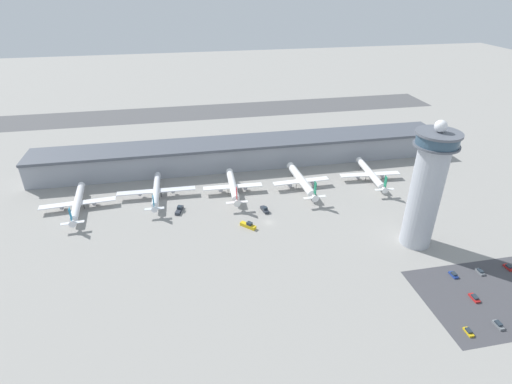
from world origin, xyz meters
TOP-DOWN VIEW (x-y plane):
  - ground_plane at (0.00, 0.00)m, footprint 1000.00×1000.00m
  - terminal_building at (0.00, 70.00)m, footprint 256.51×25.00m
  - runway_strip at (0.00, 185.95)m, footprint 384.76×44.00m
  - control_tower at (61.35, -28.67)m, footprint 18.14×18.14m
  - parking_lot_surface at (76.82, -66.62)m, footprint 64.00×40.00m
  - airplane_gate_alpha at (-94.24, 31.02)m, footprint 37.66×41.95m
  - airplane_gate_bravo at (-54.62, 35.81)m, footprint 41.97×40.67m
  - airplane_gate_charlie at (-13.10, 32.90)m, footprint 32.89×38.86m
  - airplane_gate_delta at (25.96, 31.44)m, footprint 32.74×42.68m
  - airplane_gate_echo at (68.83, 33.19)m, footprint 36.03×41.88m
  - service_truck_catering at (0.15, 10.91)m, footprint 3.57×6.95m
  - service_truck_fuel at (-10.79, -2.22)m, footprint 7.41×7.58m
  - service_truck_baggage at (-43.06, 19.14)m, footprint 4.76×8.43m
  - car_white_wagon at (64.14, -66.31)m, footprint 2.01×4.79m
  - car_black_suv at (76.34, -53.40)m, footprint 1.84×4.21m
  - car_blue_compact at (64.60, -53.01)m, footprint 2.00×4.05m
  - car_maroon_suv at (89.83, -53.27)m, footprint 1.99×4.27m
  - car_red_hatchback at (51.43, -80.29)m, footprint 1.86×4.11m
  - car_navy_sedan at (63.53, -79.57)m, footprint 1.81×4.40m

SIDE VIEW (x-z plane):
  - ground_plane at x=0.00m, z-range 0.00..0.00m
  - runway_strip at x=0.00m, z-range 0.00..0.01m
  - parking_lot_surface at x=76.82m, z-range 0.00..0.01m
  - car_red_hatchback at x=51.43m, z-range -0.16..1.24m
  - car_blue_compact at x=64.60m, z-range -0.17..1.31m
  - car_black_suv at x=76.34m, z-range -0.17..1.31m
  - car_maroon_suv at x=89.83m, z-range -0.17..1.35m
  - car_white_wagon at x=64.14m, z-range -0.17..1.36m
  - car_navy_sedan at x=63.53m, z-range -0.18..1.42m
  - service_truck_catering at x=0.15m, z-range -0.41..2.26m
  - service_truck_baggage at x=-43.06m, z-range -0.42..2.29m
  - service_truck_fuel at x=-10.79m, z-range -0.47..2.61m
  - airplane_gate_alpha at x=-94.24m, z-range -2.07..9.88m
  - airplane_gate_echo at x=68.83m, z-range -2.02..10.16m
  - airplane_gate_bravo at x=-54.62m, z-range -1.49..10.17m
  - airplane_gate_charlie at x=-13.10m, z-range -2.10..10.85m
  - airplane_gate_delta at x=25.96m, z-range -2.25..11.70m
  - terminal_building at x=0.00m, z-range 0.10..16.20m
  - control_tower at x=61.35m, z-range -0.47..57.33m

